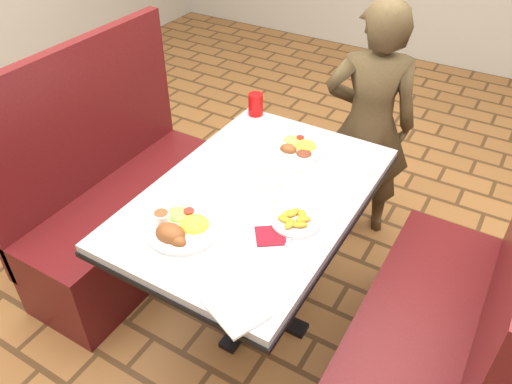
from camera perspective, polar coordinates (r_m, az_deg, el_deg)
dining_table at (r=2.10m, az=-0.00°, el=-2.07°), size 0.81×1.21×0.75m
booth_bench_left at (r=2.71m, az=-14.70°, el=-1.73°), size 0.47×1.20×1.17m
booth_bench_right at (r=2.17m, az=19.19°, el=-15.59°), size 0.47×1.20×1.17m
diner_person at (r=2.71m, az=12.73°, el=7.45°), size 0.57×0.46×1.33m
near_dinner_plate at (r=1.86m, az=-8.67°, el=-3.71°), size 0.27×0.27×0.08m
far_dinner_plate at (r=2.29m, az=4.84°, el=5.30°), size 0.24×0.24×0.06m
plantain_plate at (r=1.89m, az=4.56°, el=-3.20°), size 0.19×0.19×0.03m
maroon_napkin at (r=1.83m, az=1.66°, el=-5.02°), size 0.15×0.15×0.00m
spoon_utensil at (r=1.84m, az=4.18°, el=-4.84°), size 0.03×0.13×0.00m
red_tumbler at (r=2.55m, az=-0.04°, el=9.98°), size 0.07×0.07×0.11m
paper_napkin at (r=1.60m, az=-2.43°, el=-13.04°), size 0.24×0.21×0.01m
knife_utensil at (r=1.85m, az=-8.44°, el=-4.72°), size 0.06×0.17×0.00m
fork_utensil at (r=1.84m, az=-8.84°, el=-5.05°), size 0.03×0.17×0.00m
lettuce_shreds at (r=2.06m, az=1.81°, el=0.55°), size 0.28×0.32×0.00m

